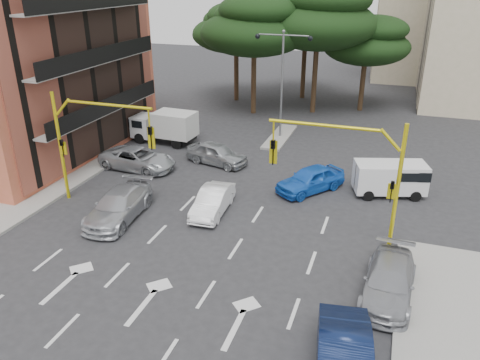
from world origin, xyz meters
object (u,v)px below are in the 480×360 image
object	(u,v)px
car_white_hatch	(213,201)
car_silver_parked	(389,281)
car_silver_cross_b	(217,154)
street_lamp_center	(282,66)
van_white	(390,179)
car_silver_cross_a	(138,159)
box_truck_a	(164,127)
car_silver_wagon	(119,206)
signal_mast_right	(356,167)
car_blue_compact	(310,179)
signal_mast_left	(87,135)

from	to	relation	value
car_white_hatch	car_silver_parked	xyz separation A→B (m)	(9.00, -4.28, 0.02)
car_silver_parked	car_silver_cross_b	bearing A→B (deg)	139.82
street_lamp_center	car_white_hatch	distance (m)	13.87
street_lamp_center	car_white_hatch	size ratio (longest dim) A/B	1.97
street_lamp_center	van_white	bearing A→B (deg)	-43.30
car_silver_cross_a	van_white	distance (m)	15.41
car_silver_parked	car_silver_cross_a	bearing A→B (deg)	155.63
street_lamp_center	car_silver_parked	bearing A→B (deg)	-63.29
car_white_hatch	van_white	distance (m)	10.05
car_white_hatch	box_truck_a	size ratio (longest dim) A/B	0.81
street_lamp_center	box_truck_a	distance (m)	9.65
car_silver_wagon	box_truck_a	bearing A→B (deg)	101.26
car_silver_wagon	car_white_hatch	bearing A→B (deg)	22.16
signal_mast_right	box_truck_a	size ratio (longest dim) A/B	1.24
signal_mast_right	car_blue_compact	distance (m)	6.74
signal_mast_left	box_truck_a	distance (m)	10.57
signal_mast_right	car_silver_wagon	world-z (taller)	signal_mast_right
box_truck_a	street_lamp_center	bearing A→B (deg)	-60.65
car_white_hatch	car_silver_wagon	bearing A→B (deg)	-156.62
car_white_hatch	car_silver_cross_a	size ratio (longest dim) A/B	0.79
signal_mast_right	box_truck_a	world-z (taller)	signal_mast_right
street_lamp_center	van_white	world-z (taller)	street_lamp_center
signal_mast_right	car_silver_cross_a	xyz separation A→B (m)	(-13.87, 5.01, -3.20)
car_blue_compact	car_silver_cross_b	bearing A→B (deg)	-161.36
car_blue_compact	car_silver_cross_a	distance (m)	11.08
car_silver_cross_b	van_white	size ratio (longest dim) A/B	1.08
street_lamp_center	car_silver_wagon	xyz separation A→B (m)	(-4.58, -15.16, -4.70)
car_silver_parked	street_lamp_center	bearing A→B (deg)	120.08
car_silver_wagon	signal_mast_right	bearing A→B (deg)	1.27
signal_mast_right	car_silver_wagon	size ratio (longest dim) A/B	1.20
car_blue_compact	street_lamp_center	bearing A→B (deg)	151.64
car_silver_cross_b	box_truck_a	distance (m)	5.87
signal_mast_right	signal_mast_left	bearing A→B (deg)	180.00
car_silver_wagon	box_truck_a	xyz separation A→B (m)	(-3.20, 11.33, 0.47)
signal_mast_left	car_silver_cross_a	xyz separation A→B (m)	(-0.26, 5.01, -3.20)
car_silver_cross_b	van_white	world-z (taller)	van_white
street_lamp_center	car_blue_compact	world-z (taller)	street_lamp_center
car_silver_parked	van_white	bearing A→B (deg)	95.84
street_lamp_center	car_silver_cross_a	distance (m)	12.39
car_silver_wagon	car_silver_cross_b	distance (m)	8.83
car_white_hatch	box_truck_a	bearing A→B (deg)	125.86
signal_mast_right	car_silver_cross_b	distance (m)	12.41
car_white_hatch	car_blue_compact	bearing A→B (deg)	41.42
signal_mast_right	car_silver_parked	xyz separation A→B (m)	(1.90, -3.28, -3.22)
street_lamp_center	signal_mast_left	bearing A→B (deg)	-115.91
signal_mast_left	car_white_hatch	xyz separation A→B (m)	(6.50, 0.99, -3.24)
car_white_hatch	car_silver_parked	world-z (taller)	car_silver_parked
car_silver_parked	van_white	distance (m)	9.49
car_silver_cross_b	box_truck_a	size ratio (longest dim) A/B	0.86
signal_mast_left	van_white	distance (m)	16.58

